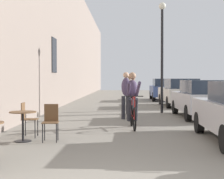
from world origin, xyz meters
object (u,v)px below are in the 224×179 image
object	(u,v)px
cyclist_on_bicycle	(133,102)
pedestrian_near	(126,93)
parked_car_fourth	(164,89)
parked_car_third	(180,92)
pedestrian_mid	(130,92)
street_lamp	(162,43)
cafe_chair_mid_toward_street	(51,120)
pedestrian_far	(132,92)
cafe_table_mid	(23,120)
cafe_chair_mid_toward_wall	(27,117)
parked_car_second	(202,98)

from	to	relation	value
cyclist_on_bicycle	pedestrian_near	distance (m)	2.34
parked_car_fourth	parked_car_third	bearing A→B (deg)	-87.91
pedestrian_mid	parked_car_third	distance (m)	5.24
parked_car_fourth	pedestrian_near	bearing A→B (deg)	-103.30
street_lamp	parked_car_third	xyz separation A→B (m)	(1.38, 3.71, -2.32)
cafe_chair_mid_toward_street	cyclist_on_bicycle	size ratio (longest dim) A/B	0.51
pedestrian_near	pedestrian_far	xyz separation A→B (m)	(0.33, 3.34, -0.08)
cafe_table_mid	parked_car_third	size ratio (longest dim) A/B	0.17
pedestrian_near	parked_car_fourth	bearing A→B (deg)	76.70
pedestrian_near	pedestrian_mid	world-z (taller)	pedestrian_near
pedestrian_far	parked_car_fourth	bearing A→B (deg)	73.79
pedestrian_mid	street_lamp	bearing A→B (deg)	26.12
cafe_chair_mid_toward_street	cafe_chair_mid_toward_wall	size ratio (longest dim) A/B	1.00
cafe_chair_mid_toward_street	parked_car_second	distance (m)	7.14
parked_car_third	parked_car_fourth	distance (m)	5.59
cyclist_on_bicycle	pedestrian_far	size ratio (longest dim) A/B	1.09
cafe_table_mid	pedestrian_near	size ratio (longest dim) A/B	0.41
pedestrian_far	parked_car_fourth	distance (m)	8.84
cafe_chair_mid_toward_wall	cyclist_on_bicycle	distance (m)	3.32
pedestrian_far	cafe_table_mid	bearing A→B (deg)	-109.25
cafe_chair_mid_toward_street	street_lamp	bearing A→B (deg)	64.35
parked_car_second	parked_car_third	size ratio (longest dim) A/B	0.95
parked_car_second	parked_car_third	distance (m)	5.64
pedestrian_near	pedestrian_far	distance (m)	3.36
cafe_chair_mid_toward_street	parked_car_second	bearing A→B (deg)	47.85
cafe_chair_mid_toward_wall	cyclist_on_bicycle	xyz separation A→B (m)	(2.77, 1.81, 0.29)
cafe_chair_mid_toward_wall	street_lamp	xyz separation A→B (m)	(4.20, 6.66, 2.59)
street_lamp	parked_car_second	bearing A→B (deg)	-55.59
pedestrian_near	street_lamp	xyz separation A→B (m)	(1.62, 2.53, 2.11)
cafe_table_mid	parked_car_third	world-z (taller)	parked_car_third
cafe_chair_mid_toward_street	street_lamp	size ratio (longest dim) A/B	0.18
street_lamp	pedestrian_mid	bearing A→B (deg)	-153.88
pedestrian_near	street_lamp	bearing A→B (deg)	57.30
cafe_table_mid	pedestrian_near	world-z (taller)	pedestrian_near
cyclist_on_bicycle	pedestrian_far	world-z (taller)	cyclist_on_bicycle
cyclist_on_bicycle	cafe_table_mid	bearing A→B (deg)	-137.72
parked_car_fourth	pedestrian_far	bearing A→B (deg)	-106.21
pedestrian_mid	pedestrian_near	bearing A→B (deg)	-95.70
cafe_chair_mid_toward_wall	parked_car_second	bearing A→B (deg)	40.56
cafe_table_mid	cafe_chair_mid_toward_wall	xyz separation A→B (m)	(-0.08, 0.64, -0.00)
cafe_chair_mid_toward_wall	pedestrian_mid	distance (m)	6.58
cafe_table_mid	pedestrian_mid	distance (m)	7.13
parked_car_third	cafe_table_mid	bearing A→B (deg)	-116.56
cafe_table_mid	pedestrian_far	xyz separation A→B (m)	(2.83, 8.11, 0.39)
street_lamp	parked_car_fourth	bearing A→B (deg)	82.81
parked_car_second	cafe_table_mid	bearing A→B (deg)	-135.42
cyclist_on_bicycle	pedestrian_mid	size ratio (longest dim) A/B	1.02
cafe_chair_mid_toward_wall	pedestrian_mid	size ratio (longest dim) A/B	0.52
pedestrian_mid	cyclist_on_bicycle	bearing A→B (deg)	-89.89
pedestrian_far	street_lamp	size ratio (longest dim) A/B	0.33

